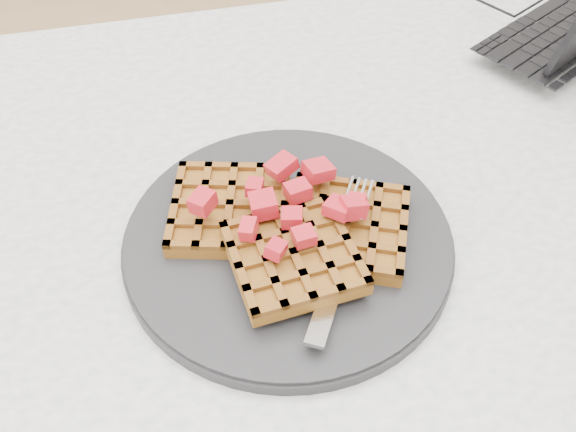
% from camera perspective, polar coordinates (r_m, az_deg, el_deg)
% --- Properties ---
extents(table, '(1.20, 0.80, 0.75)m').
position_cam_1_polar(table, '(0.70, 6.97, -5.70)').
color(table, silver).
rests_on(table, ground).
extents(plate, '(0.29, 0.29, 0.02)m').
position_cam_1_polar(plate, '(0.57, 0.00, -2.17)').
color(plate, black).
rests_on(plate, table).
extents(waffles, '(0.23, 0.19, 0.03)m').
position_cam_1_polar(waffles, '(0.56, 0.11, -1.17)').
color(waffles, '#905A1E').
rests_on(waffles, plate).
extents(strawberry_pile, '(0.15, 0.15, 0.02)m').
position_cam_1_polar(strawberry_pile, '(0.54, 0.00, 1.01)').
color(strawberry_pile, maroon).
rests_on(strawberry_pile, waffles).
extents(fork, '(0.11, 0.17, 0.02)m').
position_cam_1_polar(fork, '(0.54, 4.92, -3.32)').
color(fork, silver).
rests_on(fork, plate).
extents(laptop, '(0.34, 0.31, 0.20)m').
position_cam_1_polar(laptop, '(0.91, 23.53, 16.58)').
color(laptop, black).
rests_on(laptop, table).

